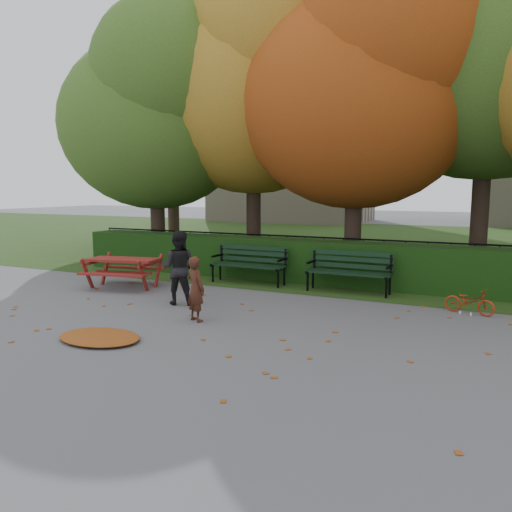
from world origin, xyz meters
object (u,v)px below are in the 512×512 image
at_px(tree_b, 261,77).
at_px(bench_right, 349,268).
at_px(child, 196,289).
at_px(tree_f, 175,95).
at_px(tree_a, 159,110).
at_px(tree_d, 508,31).
at_px(adult, 179,268).
at_px(tree_c, 368,82).
at_px(bicycle, 470,301).
at_px(bench_left, 250,261).
at_px(picnic_table, 123,265).

bearing_deg(tree_b, bench_right, -40.67).
bearing_deg(child, bench_right, -93.22).
bearing_deg(tree_f, tree_a, -62.02).
distance_m(tree_d, adult, 9.70).
height_order(tree_c, child, tree_c).
bearing_deg(tree_c, bicycle, -49.50).
height_order(bench_left, child, child).
bearing_deg(picnic_table, tree_a, 101.54).
bearing_deg(tree_a, tree_f, 117.98).
bearing_deg(adult, picnic_table, -38.03).
relative_size(tree_f, bicycle, 10.51).
bearing_deg(tree_f, bicycle, -31.13).
xyz_separation_m(tree_b, picnic_table, (-1.20, -4.75, -4.88)).
xyz_separation_m(tree_b, tree_d, (6.32, 0.48, 0.58)).
height_order(bench_right, child, child).
xyz_separation_m(tree_b, bench_left, (1.14, -3.04, -4.88)).
xyz_separation_m(bench_right, bicycle, (2.44, -0.91, -0.29)).
relative_size(tree_a, bench_right, 4.16).
height_order(bench_right, bicycle, bench_right).
relative_size(tree_b, picnic_table, 4.94).
relative_size(tree_c, bicycle, 9.15).
height_order(tree_f, child, tree_f).
height_order(tree_b, bicycle, tree_b).
bearing_deg(bench_left, picnic_table, -143.97).
height_order(tree_b, tree_f, tree_f).
relative_size(tree_f, bench_left, 5.10).
relative_size(tree_c, bench_right, 4.44).
distance_m(tree_a, tree_c, 6.04).
bearing_deg(adult, tree_f, -72.03).
xyz_separation_m(tree_b, tree_f, (-4.69, 2.49, 0.29)).
height_order(tree_a, bench_left, tree_a).
bearing_deg(bicycle, tree_f, 74.38).
xyz_separation_m(child, adult, (-0.98, 0.93, 0.16)).
bearing_deg(picnic_table, tree_d, 23.05).
relative_size(bench_left, bench_right, 1.00).
xyz_separation_m(tree_a, tree_f, (-1.94, 3.66, 1.17)).
relative_size(bench_left, bicycle, 2.06).
distance_m(tree_c, bench_left, 5.31).
bearing_deg(tree_b, tree_c, -13.45).
xyz_separation_m(tree_d, child, (-4.49, -6.97, -5.43)).
distance_m(tree_c, picnic_table, 7.37).
bearing_deg(tree_a, bench_right, -16.61).
distance_m(tree_a, bench_left, 5.89).
bearing_deg(bench_right, tree_b, 139.33).
bearing_deg(bench_right, tree_f, 146.08).
distance_m(tree_c, child, 7.27).
bearing_deg(bicycle, child, 136.89).
bearing_deg(tree_b, child, -74.22).
bearing_deg(bicycle, bench_left, 94.84).
distance_m(bench_right, picnic_table, 5.04).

